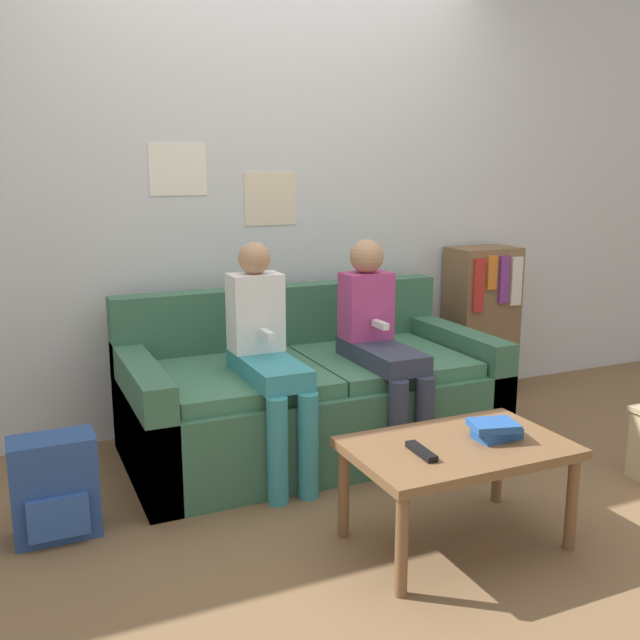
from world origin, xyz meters
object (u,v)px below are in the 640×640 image
(tv_remote, at_px, (421,451))
(couch, at_px, (309,397))
(coffee_table, at_px, (458,456))
(backpack, at_px, (55,488))
(bookshelf, at_px, (481,322))
(person_right, at_px, (380,338))
(person_left, at_px, (267,352))

(tv_remote, bearing_deg, couch, 90.06)
(couch, xyz_separation_m, tv_remote, (-0.05, -1.13, 0.14))
(coffee_table, height_order, backpack, backpack)
(couch, relative_size, tv_remote, 10.57)
(bookshelf, bearing_deg, person_right, -150.89)
(coffee_table, bearing_deg, backpack, 153.79)
(backpack, bearing_deg, tv_remote, -30.61)
(backpack, bearing_deg, bookshelf, 17.03)
(person_right, xyz_separation_m, backpack, (-1.53, -0.21, -0.39))
(bookshelf, bearing_deg, coffee_table, -129.15)
(couch, height_order, person_left, person_left)
(bookshelf, bearing_deg, couch, -164.57)
(bookshelf, height_order, backpack, bookshelf)
(person_left, bearing_deg, person_right, 0.11)
(couch, distance_m, backpack, 1.32)
(coffee_table, relative_size, tv_remote, 4.72)
(person_left, xyz_separation_m, bookshelf, (1.62, 0.58, -0.12))
(person_right, height_order, bookshelf, person_right)
(person_left, relative_size, person_right, 1.01)
(couch, height_order, bookshelf, bookshelf)
(backpack, bearing_deg, couch, 18.69)
(person_left, xyz_separation_m, tv_remote, (0.25, -0.92, -0.18))
(person_right, height_order, backpack, person_right)
(coffee_table, distance_m, person_left, 1.01)
(person_left, bearing_deg, couch, 35.55)
(couch, bearing_deg, bookshelf, 15.43)
(coffee_table, bearing_deg, bookshelf, 50.85)
(couch, distance_m, person_left, 0.49)
(couch, relative_size, backpack, 4.52)
(person_left, bearing_deg, backpack, -167.61)
(tv_remote, xyz_separation_m, bookshelf, (1.37, 1.49, 0.06))
(bookshelf, bearing_deg, person_left, -160.35)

